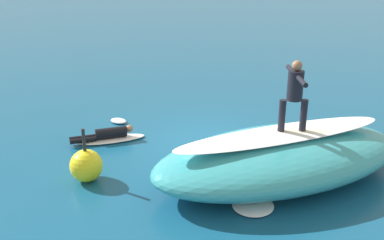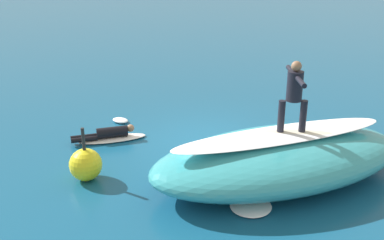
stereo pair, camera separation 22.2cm
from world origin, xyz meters
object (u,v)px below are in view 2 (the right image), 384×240
(surfer_riding, at_px, (294,91))
(buoy_marker, at_px, (86,164))
(surfer_paddling, at_px, (107,133))
(surfboard_paddling, at_px, (113,139))
(surfboard_riding, at_px, (291,133))

(surfer_riding, height_order, buoy_marker, surfer_riding)
(surfer_riding, xyz_separation_m, surfer_paddling, (3.18, -4.25, -1.99))
(surfboard_paddling, relative_size, buoy_marker, 1.45)
(surfer_riding, distance_m, surfboard_paddling, 5.64)
(surfer_riding, bearing_deg, buoy_marker, -0.15)
(surfboard_riding, xyz_separation_m, buoy_marker, (4.35, -2.23, -0.80))
(surfer_riding, relative_size, surfboard_paddling, 0.86)
(surfer_paddling, xyz_separation_m, buoy_marker, (1.18, 2.02, 0.16))
(surfboard_paddling, bearing_deg, buoy_marker, -112.94)
(surfer_riding, bearing_deg, surfboard_paddling, -27.27)
(surfer_riding, bearing_deg, surfboard_riding, 124.09)
(surfer_riding, relative_size, buoy_marker, 1.25)
(surfboard_riding, relative_size, surfboard_paddling, 1.15)
(surfboard_riding, relative_size, surfer_paddling, 1.23)
(surfboard_riding, relative_size, surfer_riding, 1.33)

